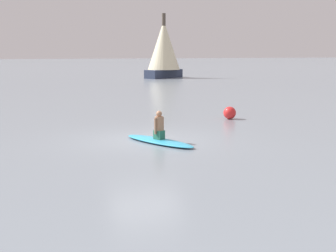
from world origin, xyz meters
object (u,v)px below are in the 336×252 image
person_paddler (159,126)px  sailboat_far_left (164,48)px  buoy_marker (230,113)px  surfboard (159,141)px

person_paddler → sailboat_far_left: (-36.42, 13.27, 2.88)m
person_paddler → sailboat_far_left: size_ratio=0.13×
sailboat_far_left → buoy_marker: size_ratio=13.05×
surfboard → buoy_marker: 6.22m
buoy_marker → sailboat_far_left: bearing=165.2°
sailboat_far_left → buoy_marker: 33.62m
surfboard → buoy_marker: buoy_marker is taller
sailboat_far_left → person_paddler: bearing=-142.8°
sailboat_far_left → buoy_marker: (32.36, -8.56, -3.15)m
surfboard → sailboat_far_left: 38.91m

